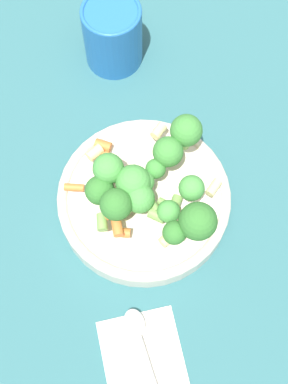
# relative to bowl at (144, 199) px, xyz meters

# --- Properties ---
(ground_plane) EXTENTS (3.00, 3.00, 0.00)m
(ground_plane) POSITION_rel_bowl_xyz_m (0.00, 0.00, -0.02)
(ground_plane) COLOR #2D6066
(bowl) EXTENTS (0.23, 0.23, 0.04)m
(bowl) POSITION_rel_bowl_xyz_m (0.00, 0.00, 0.00)
(bowl) COLOR beige
(bowl) RESTS_ON ground_plane
(pasta_salad) EXTENTS (0.20, 0.19, 0.08)m
(pasta_salad) POSITION_rel_bowl_xyz_m (0.01, 0.01, 0.06)
(pasta_salad) COLOR #8CB766
(pasta_salad) RESTS_ON bowl
(cup) EXTENTS (0.09, 0.09, 0.11)m
(cup) POSITION_rel_bowl_xyz_m (-0.25, 0.06, 0.03)
(cup) COLOR #2366B2
(cup) RESTS_ON ground_plane
(napkin) EXTENTS (0.17, 0.13, 0.01)m
(napkin) POSITION_rel_bowl_xyz_m (0.21, -0.09, -0.02)
(napkin) COLOR white
(napkin) RESTS_ON ground_plane
(spoon) EXTENTS (0.17, 0.03, 0.01)m
(spoon) POSITION_rel_bowl_xyz_m (0.18, -0.08, -0.01)
(spoon) COLOR silver
(spoon) RESTS_ON napkin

